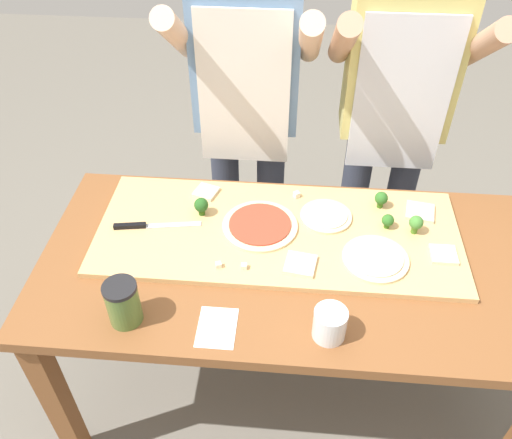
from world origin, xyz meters
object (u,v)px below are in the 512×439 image
Objects in this scene: prep_table at (292,280)px; pizza_whole_tomato_red at (260,225)px; pizza_slice_near_right at (444,255)px; cook_right at (394,107)px; pizza_slice_far_right at (420,212)px; flour_cup at (330,325)px; pizza_slice_center at (206,192)px; sauce_jar at (123,303)px; broccoli_floret_back_right at (416,223)px; cheese_crumble_b at (244,266)px; pizza_slice_far_left at (300,264)px; broccoli_floret_center_right at (201,205)px; pizza_whole_white_garlic at (326,216)px; pizza_whole_cheese_artichoke at (375,259)px; broccoli_floret_front_mid at (388,221)px; recipe_note at (217,327)px; cheese_crumble_a at (218,265)px; broccoli_floret_back_left at (381,199)px; cheese_crumble_c at (295,195)px; cook_left at (247,101)px; chefs_knife at (145,226)px.

pizza_whole_tomato_red reaches higher than prep_table.
pizza_slice_near_right is 0.64m from cook_right.
flour_cup reaches higher than pizza_slice_far_right.
pizza_slice_center is 0.55× the size of sauce_jar.
pizza_slice_center is 0.73m from flour_cup.
cheese_crumble_b is (-0.56, -0.21, -0.03)m from broccoli_floret_back_right.
pizza_slice_center is at bearing 75.86° from sauce_jar.
broccoli_floret_center_right reaches higher than pizza_slice_far_left.
pizza_slice_far_left is 0.56m from sauce_jar.
sauce_jar reaches higher than pizza_whole_white_garlic.
flour_cup reaches higher than pizza_whole_cheese_artichoke.
prep_table is at bearing -27.91° from broccoli_floret_center_right.
pizza_whole_tomato_red is at bearing 129.88° from pizza_slice_far_left.
cook_right is at bearing 47.72° from sauce_jar.
cook_right reaches higher than broccoli_floret_front_mid.
cook_right is at bearing 58.53° from recipe_note.
sauce_jar is 1.25m from cook_right.
cheese_crumble_a is 0.22m from recipe_note.
pizza_slice_near_right is 0.87× the size of pizza_slice_far_left.
broccoli_floret_back_left reaches higher than pizza_slice_far_right.
broccoli_floret_front_mid is at bearing -23.75° from cheese_crumble_c.
broccoli_floret_back_left is (-0.14, 0.02, 0.03)m from pizza_slice_far_right.
cook_left reaches higher than pizza_slice_near_right.
broccoli_floret_front_mid is (-0.17, 0.12, 0.02)m from pizza_slice_near_right.
pizza_slice_center is 0.77m from pizza_slice_far_right.
pizza_slice_far_left reaches higher than prep_table.
recipe_note is at bearing -2.11° from sauce_jar.
broccoli_floret_front_mid is at bearing 144.21° from pizza_slice_near_right.
pizza_slice_center is 0.80m from cook_right.
broccoli_floret_front_mid is 0.60m from cheese_crumble_a.
chefs_knife is 1.04m from cook_right.
pizza_slice_near_right is 0.83m from broccoli_floret_center_right.
broccoli_floret_back_left is at bearing -5.88° from cheese_crumble_c.
pizza_whole_cheese_artichoke is 0.50m from cheese_crumble_a.
cheese_crumble_a is (-0.12, -0.20, 0.00)m from pizza_whole_tomato_red.
prep_table is 93.86× the size of cheese_crumble_b.
broccoli_floret_center_right reaches higher than pizza_whole_cheese_artichoke.
pizza_slice_far_left is 0.18m from cheese_crumble_b.
cook_left reaches higher than recipe_note.
pizza_slice_far_right is (0.44, 0.25, 0.13)m from prep_table.
broccoli_floret_front_mid reaches higher than cheese_crumble_a.
cheese_crumble_c is at bearing 1.33° from pizza_slice_center.
prep_table is at bearing 54.14° from recipe_note.
pizza_slice_far_right is at bearing 8.87° from pizza_whole_white_garlic.
pizza_whole_tomato_red is 0.44m from broccoli_floret_front_mid.
broccoli_floret_back_right is 0.60m from cheese_crumble_b.
cheese_crumble_c is (0.33, 0.01, 0.00)m from pizza_slice_center.
broccoli_floret_front_mid is 0.91m from sauce_jar.
pizza_whole_white_garlic is 2.16× the size of pizza_slice_near_right.
broccoli_floret_front_mid is at bearing 168.82° from broccoli_floret_back_right.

